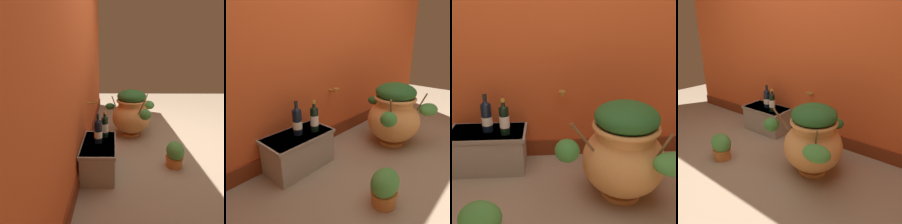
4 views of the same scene
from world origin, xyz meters
TOP-DOWN VIEW (x-y plane):
  - ground_plane at (0.00, 0.00)m, footprint 7.00×7.00m
  - back_wall at (0.00, 1.20)m, footprint 4.40×0.33m
  - terracotta_urn at (0.45, 0.50)m, footprint 0.79×0.76m
  - stone_ledge at (-0.53, 0.92)m, footprint 0.61×0.34m
  - wine_bottle_left at (-0.38, 0.86)m, footprint 0.07×0.07m
  - wine_bottle_middle at (-0.52, 0.92)m, footprint 0.08×0.08m
  - potted_shrub at (-0.42, 0.11)m, footprint 0.24×0.19m

SIDE VIEW (x-z plane):
  - ground_plane at x=0.00m, z-range 0.00..0.00m
  - potted_shrub at x=-0.42m, z-range 0.00..0.29m
  - stone_ledge at x=-0.53m, z-range 0.01..0.34m
  - terracotta_urn at x=0.45m, z-range 0.00..0.69m
  - wine_bottle_left at x=-0.38m, z-range 0.31..0.59m
  - wine_bottle_middle at x=-0.52m, z-range 0.30..0.60m
  - back_wall at x=0.00m, z-range -0.01..2.59m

